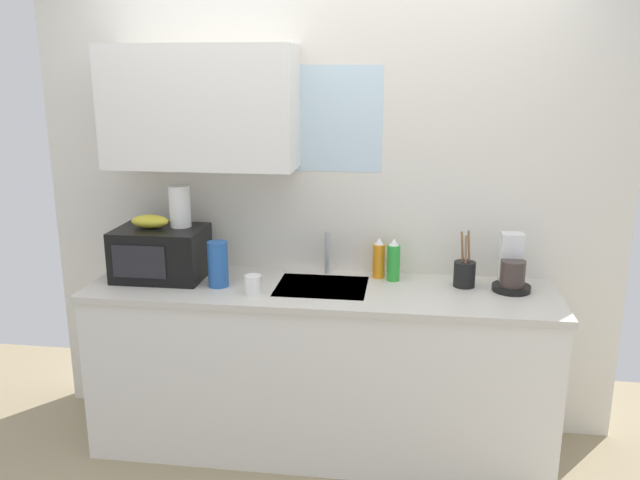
{
  "coord_description": "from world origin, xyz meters",
  "views": [
    {
      "loc": [
        0.44,
        -3.13,
        1.98
      ],
      "look_at": [
        0.0,
        0.0,
        1.15
      ],
      "focal_mm": 36.64,
      "sensor_mm": 36.0,
      "label": 1
    }
  ],
  "objects": [
    {
      "name": "banana_bunch",
      "position": [
        -0.91,
        0.05,
        1.2
      ],
      "size": [
        0.2,
        0.11,
        0.07
      ],
      "primitive_type": "ellipsoid",
      "color": "gold",
      "rests_on": "microwave"
    },
    {
      "name": "coffee_maker",
      "position": [
        0.96,
        0.11,
        1.0
      ],
      "size": [
        0.19,
        0.21,
        0.28
      ],
      "color": "black",
      "rests_on": "counter_unit"
    },
    {
      "name": "cereal_canister",
      "position": [
        -0.52,
        -0.05,
        1.02
      ],
      "size": [
        0.1,
        0.1,
        0.23
      ],
      "primitive_type": "cylinder",
      "color": "#2659A5",
      "rests_on": "counter_unit"
    },
    {
      "name": "dish_soap_bottle_green",
      "position": [
        0.36,
        0.17,
        1.01
      ],
      "size": [
        0.07,
        0.07,
        0.23
      ],
      "color": "green",
      "rests_on": "counter_unit"
    },
    {
      "name": "kitchen_wall_assembly",
      "position": [
        -0.13,
        0.31,
        1.36
      ],
      "size": [
        3.16,
        0.42,
        2.5
      ],
      "color": "silver",
      "rests_on": "ground"
    },
    {
      "name": "paper_towel_roll",
      "position": [
        -0.76,
        0.1,
        1.28
      ],
      "size": [
        0.11,
        0.11,
        0.22
      ],
      "primitive_type": "cylinder",
      "color": "white",
      "rests_on": "microwave"
    },
    {
      "name": "microwave",
      "position": [
        -0.86,
        0.05,
        1.04
      ],
      "size": [
        0.46,
        0.35,
        0.27
      ],
      "color": "black",
      "rests_on": "counter_unit"
    },
    {
      "name": "sink_faucet",
      "position": [
        0.01,
        0.24,
        1.02
      ],
      "size": [
        0.03,
        0.03,
        0.23
      ],
      "primitive_type": "cylinder",
      "color": "#B2B5BA",
      "rests_on": "counter_unit"
    },
    {
      "name": "counter_unit",
      "position": [
        0.0,
        0.0,
        0.46
      ],
      "size": [
        2.39,
        0.63,
        0.9
      ],
      "color": "white",
      "rests_on": "ground"
    },
    {
      "name": "mug_white",
      "position": [
        -0.31,
        -0.14,
        0.95
      ],
      "size": [
        0.08,
        0.08,
        0.09
      ],
      "primitive_type": "cylinder",
      "color": "white",
      "rests_on": "counter_unit"
    },
    {
      "name": "utensil_crock",
      "position": [
        0.73,
        0.12,
        0.97
      ],
      "size": [
        0.11,
        0.11,
        0.29
      ],
      "color": "black",
      "rests_on": "counter_unit"
    },
    {
      "name": "dish_soap_bottle_orange",
      "position": [
        0.29,
        0.21,
        1.0
      ],
      "size": [
        0.07,
        0.07,
        0.22
      ],
      "color": "orange",
      "rests_on": "counter_unit"
    }
  ]
}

